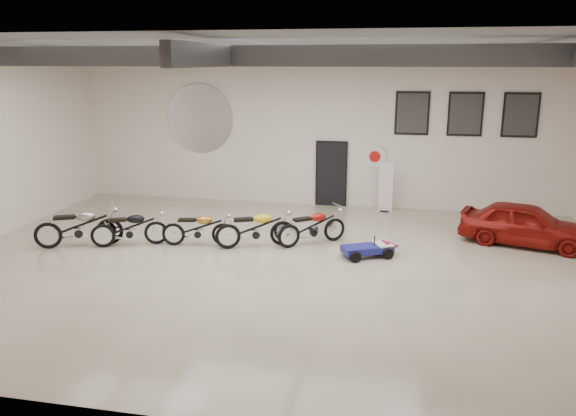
% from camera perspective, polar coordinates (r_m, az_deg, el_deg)
% --- Properties ---
extents(floor, '(16.00, 12.00, 0.01)m').
position_cam_1_polar(floor, '(13.30, -1.03, -5.88)').
color(floor, '#C6B497').
rests_on(floor, ground).
extents(ceiling, '(16.00, 12.00, 0.01)m').
position_cam_1_polar(ceiling, '(12.45, -1.14, 16.20)').
color(ceiling, slate).
rests_on(ceiling, back_wall).
extents(back_wall, '(16.00, 0.02, 5.00)m').
position_cam_1_polar(back_wall, '(18.48, 2.98, 7.92)').
color(back_wall, silver).
rests_on(back_wall, floor).
extents(ceiling_beams, '(15.80, 11.80, 0.32)m').
position_cam_1_polar(ceiling_beams, '(12.45, -1.13, 15.05)').
color(ceiling_beams, slate).
rests_on(ceiling_beams, ceiling).
extents(door, '(0.92, 0.08, 2.10)m').
position_cam_1_polar(door, '(18.59, 4.42, 3.41)').
color(door, black).
rests_on(door, back_wall).
extents(logo_plaque, '(2.30, 0.06, 1.16)m').
position_cam_1_polar(logo_plaque, '(19.39, -8.95, 8.97)').
color(logo_plaque, silver).
rests_on(logo_plaque, back_wall).
extents(poster_left, '(1.05, 0.08, 1.35)m').
position_cam_1_polar(poster_left, '(18.18, 12.50, 9.39)').
color(poster_left, black).
rests_on(poster_left, back_wall).
extents(poster_mid, '(1.05, 0.08, 1.35)m').
position_cam_1_polar(poster_mid, '(18.28, 17.58, 9.08)').
color(poster_mid, black).
rests_on(poster_mid, back_wall).
extents(poster_right, '(1.05, 0.08, 1.35)m').
position_cam_1_polar(poster_right, '(18.51, 22.56, 8.72)').
color(poster_right, black).
rests_on(poster_right, back_wall).
extents(oil_sign, '(0.72, 0.10, 0.72)m').
position_cam_1_polar(oil_sign, '(18.36, 8.82, 5.20)').
color(oil_sign, white).
rests_on(oil_sign, back_wall).
extents(banner_stand, '(0.48, 0.24, 1.67)m').
position_cam_1_polar(banner_stand, '(18.07, 9.91, 2.21)').
color(banner_stand, white).
rests_on(banner_stand, floor).
extents(motorcycle_silver, '(2.23, 1.52, 1.12)m').
position_cam_1_polar(motorcycle_silver, '(15.46, -20.52, -1.69)').
color(motorcycle_silver, silver).
rests_on(motorcycle_silver, floor).
extents(motorcycle_black, '(2.00, 1.29, 1.00)m').
position_cam_1_polar(motorcycle_black, '(15.12, -15.82, -1.90)').
color(motorcycle_black, silver).
rests_on(motorcycle_black, floor).
extents(motorcycle_gold, '(1.93, 0.92, 0.97)m').
position_cam_1_polar(motorcycle_gold, '(14.76, -9.12, -1.99)').
color(motorcycle_gold, silver).
rests_on(motorcycle_gold, floor).
extents(motorcycle_yellow, '(2.11, 1.37, 1.05)m').
position_cam_1_polar(motorcycle_yellow, '(14.46, -3.34, -1.98)').
color(motorcycle_yellow, silver).
rests_on(motorcycle_yellow, floor).
extents(motorcycle_red, '(1.90, 1.65, 1.00)m').
position_cam_1_polar(motorcycle_red, '(14.67, 2.47, -1.83)').
color(motorcycle_red, silver).
rests_on(motorcycle_red, floor).
extents(go_kart, '(1.66, 1.30, 0.55)m').
position_cam_1_polar(go_kart, '(13.97, 8.54, -3.82)').
color(go_kart, navy).
rests_on(go_kart, floor).
extents(vintage_car, '(2.19, 3.53, 1.12)m').
position_cam_1_polar(vintage_car, '(15.87, 23.01, -1.52)').
color(vintage_car, maroon).
rests_on(vintage_car, floor).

